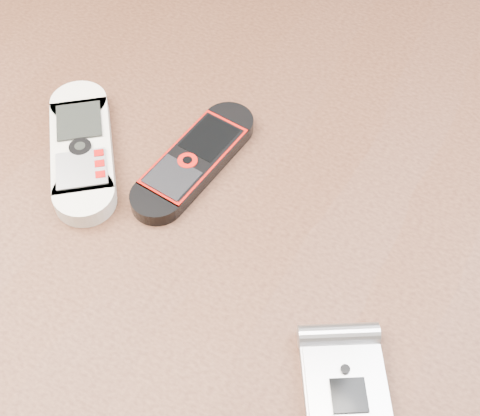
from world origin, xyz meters
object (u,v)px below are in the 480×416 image
table (235,285)px  motorola_razr (348,404)px  nokia_white (82,149)px  nokia_black_red (194,160)px

table → motorola_razr: motorola_razr is taller
motorola_razr → nokia_white: bearing=130.4°
nokia_white → nokia_black_red: size_ratio=1.07×
nokia_white → nokia_black_red: bearing=-17.0°
table → motorola_razr: 0.20m
nokia_white → nokia_black_red: 0.09m
table → nokia_black_red: (-0.05, 0.03, 0.11)m
table → motorola_razr: size_ratio=12.07×
nokia_white → motorola_razr: 0.28m
nokia_black_red → motorola_razr: size_ratio=1.33×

